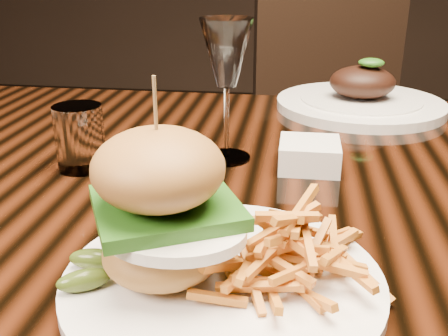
# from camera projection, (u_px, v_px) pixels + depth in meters

# --- Properties ---
(dining_table) EXTENTS (1.60, 0.90, 0.75)m
(dining_table) POSITION_uv_depth(u_px,v_px,m) (278.00, 229.00, 0.73)
(dining_table) COLOR black
(dining_table) RESTS_ON ground
(burger_plate) EXTENTS (0.28, 0.28, 0.19)m
(burger_plate) POSITION_uv_depth(u_px,v_px,m) (216.00, 240.00, 0.45)
(burger_plate) COLOR white
(burger_plate) RESTS_ON dining_table
(ramekin) EXTENTS (0.09, 0.09, 0.04)m
(ramekin) POSITION_uv_depth(u_px,v_px,m) (309.00, 155.00, 0.73)
(ramekin) COLOR white
(ramekin) RESTS_ON dining_table
(wine_glass) EXTENTS (0.07, 0.07, 0.20)m
(wine_glass) POSITION_uv_depth(u_px,v_px,m) (227.00, 58.00, 0.71)
(wine_glass) COLOR white
(wine_glass) RESTS_ON dining_table
(water_tumbler) EXTENTS (0.07, 0.07, 0.09)m
(water_tumbler) POSITION_uv_depth(u_px,v_px,m) (80.00, 138.00, 0.72)
(water_tumbler) COLOR white
(water_tumbler) RESTS_ON dining_table
(far_dish) EXTENTS (0.32, 0.32, 0.10)m
(far_dish) POSITION_uv_depth(u_px,v_px,m) (361.00, 99.00, 1.01)
(far_dish) COLOR white
(far_dish) RESTS_ON dining_table
(chair_far) EXTENTS (0.57, 0.57, 0.95)m
(chair_far) POSITION_uv_depth(u_px,v_px,m) (336.00, 131.00, 1.58)
(chair_far) COLOR black
(chair_far) RESTS_ON ground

